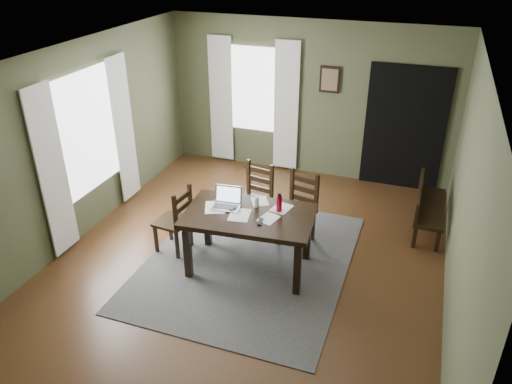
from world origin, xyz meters
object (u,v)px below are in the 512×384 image
at_px(chair_back_left, 255,199).
at_px(water_bottle, 279,203).
at_px(dining_table, 249,221).
at_px(chair_back_right, 298,210).
at_px(laptop, 227,201).
at_px(bench, 426,204).
at_px(chair_end, 175,221).

height_order(chair_back_left, water_bottle, water_bottle).
xyz_separation_m(dining_table, chair_back_right, (0.43, 0.83, -0.21)).
height_order(dining_table, chair_back_right, chair_back_right).
height_order(chair_back_right, laptop, laptop).
bearing_deg(bench, laptop, 124.19).
bearing_deg(bench, dining_table, 129.98).
relative_size(dining_table, water_bottle, 6.72).
bearing_deg(chair_end, water_bottle, 101.91).
height_order(chair_back_left, laptop, laptop).
distance_m(chair_end, chair_back_right, 1.70).
bearing_deg(dining_table, laptop, 157.27).
relative_size(dining_table, chair_back_left, 1.67).
relative_size(chair_back_left, bench, 0.80).
relative_size(chair_end, laptop, 2.52).
xyz_separation_m(bench, laptop, (-2.43, -1.65, 0.46)).
height_order(laptop, water_bottle, water_bottle).
height_order(chair_back_left, chair_back_right, chair_back_right).
distance_m(chair_back_right, water_bottle, 0.78).
bearing_deg(chair_back_left, bench, 29.29).
bearing_deg(chair_back_right, laptop, -123.92).
bearing_deg(water_bottle, chair_back_right, 81.90).
bearing_deg(chair_back_right, dining_table, -104.62).
distance_m(dining_table, bench, 2.75).
xyz_separation_m(chair_end, chair_back_right, (1.50, 0.79, 0.03)).
xyz_separation_m(bench, water_bottle, (-1.76, -1.57, 0.51)).
bearing_deg(chair_back_left, chair_end, -123.30).
height_order(chair_end, chair_back_right, chair_back_right).
xyz_separation_m(dining_table, bench, (2.10, 1.76, -0.29)).
relative_size(chair_end, water_bottle, 3.83).
bearing_deg(dining_table, chair_end, 172.48).
distance_m(chair_back_right, laptop, 1.11).
distance_m(bench, laptop, 2.98).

